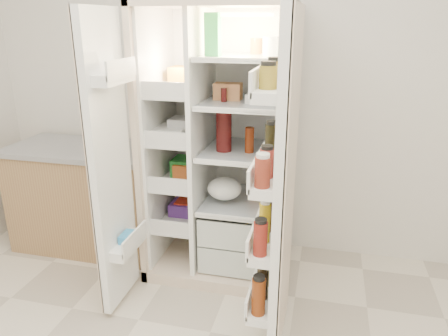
# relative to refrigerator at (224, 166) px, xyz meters

# --- Properties ---
(wall_back) EXTENTS (4.00, 0.02, 2.70)m
(wall_back) POSITION_rel_refrigerator_xyz_m (0.11, 0.35, 0.61)
(wall_back) COLOR silver
(wall_back) RESTS_ON floor
(refrigerator) EXTENTS (0.92, 0.70, 1.80)m
(refrigerator) POSITION_rel_refrigerator_xyz_m (0.00, 0.00, 0.00)
(refrigerator) COLOR beige
(refrigerator) RESTS_ON floor
(freezer_door) EXTENTS (0.15, 0.40, 1.72)m
(freezer_door) POSITION_rel_refrigerator_xyz_m (-0.51, -0.60, 0.15)
(freezer_door) COLOR white
(freezer_door) RESTS_ON floor
(fridge_door) EXTENTS (0.17, 0.58, 1.72)m
(fridge_door) POSITION_rel_refrigerator_xyz_m (0.47, -0.69, 0.13)
(fridge_door) COLOR white
(fridge_door) RESTS_ON floor
(kitchen_counter) EXTENTS (1.11, 0.59, 0.80)m
(kitchen_counter) POSITION_rel_refrigerator_xyz_m (-1.08, 0.01, -0.34)
(kitchen_counter) COLOR #9C7C4E
(kitchen_counter) RESTS_ON floor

